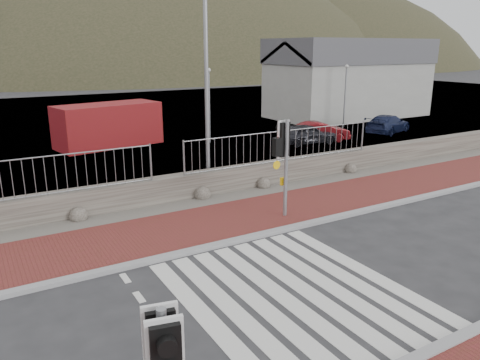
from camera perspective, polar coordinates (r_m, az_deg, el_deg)
ground at (r=10.70m, az=6.39°, el=-13.43°), size 220.00×220.00×0.00m
sidewalk_far at (r=14.17m, az=-4.55°, el=-5.59°), size 40.00×3.00×0.08m
kerb_far at (r=12.93m, az=-1.61°, el=-7.67°), size 40.00×0.25×0.12m
zebra_crossing at (r=10.69m, az=6.39°, el=-13.40°), size 4.62×5.60×0.01m
gravel_strip at (r=15.89m, az=-7.72°, el=-3.30°), size 40.00×1.50×0.06m
stone_wall at (r=16.47m, az=-8.86°, el=-1.12°), size 40.00×0.60×0.90m
railing at (r=15.99m, az=-8.86°, el=3.44°), size 18.07×0.07×1.22m
quay at (r=36.14m, az=-21.16°, el=6.56°), size 120.00×40.00×0.50m
water at (r=70.72m, az=-26.13°, el=10.11°), size 220.00×50.00×0.05m
harbor_building at (r=37.55m, az=13.13°, el=12.03°), size 12.20×6.20×5.80m
hills_backdrop at (r=100.18m, az=-21.99°, el=-1.65°), size 254.00×90.00×100.00m
traffic_signal_far at (r=14.32m, az=5.57°, el=3.88°), size 0.76×0.32×3.11m
streetlight at (r=17.41m, az=-3.82°, el=14.71°), size 1.76×0.80×8.64m
shipping_container at (r=26.49m, az=-15.77°, el=6.46°), size 5.81×3.30×2.28m
car_a at (r=26.34m, az=8.17°, el=5.59°), size 3.51×1.83×1.14m
car_b at (r=27.19m, az=9.65°, el=5.84°), size 3.62×2.10×1.13m
car_c at (r=30.91m, az=17.57°, el=6.54°), size 4.26×2.82×1.15m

